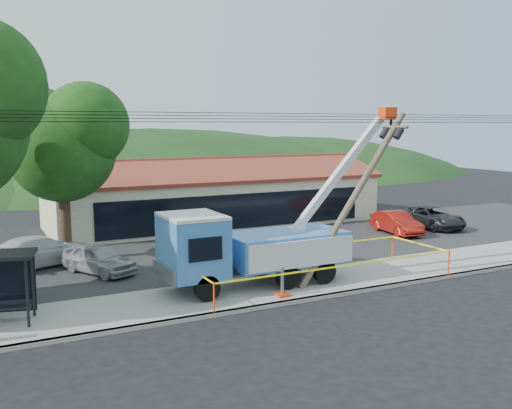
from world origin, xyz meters
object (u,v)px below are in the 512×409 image
object	(u,v)px
leaning_pole	(359,189)
car_white	(41,268)
utility_truck	(250,246)
car_dark	(431,229)
car_red	(396,235)
car_silver	(100,275)

from	to	relation	value
leaning_pole	car_white	xyz separation A→B (m)	(-12.01, 9.01, -4.13)
utility_truck	car_dark	size ratio (longest dim) A/B	2.22
utility_truck	car_white	xyz separation A→B (m)	(-7.44, 7.76, -1.83)
car_red	car_white	xyz separation A→B (m)	(-20.83, 1.37, 0.00)
car_red	car_white	size ratio (longest dim) A/B	0.82
leaning_pole	utility_truck	bearing A→B (deg)	164.69
utility_truck	car_silver	distance (m)	7.53
car_white	car_dark	size ratio (longest dim) A/B	1.03
leaning_pole	car_red	world-z (taller)	leaning_pole
car_silver	car_white	bearing A→B (deg)	104.01
leaning_pole	car_red	distance (m)	12.38
car_silver	car_white	distance (m)	3.45
car_silver	car_dark	xyz separation A→B (m)	(22.06, 1.82, 0.00)
leaning_pole	car_red	size ratio (longest dim) A/B	1.76
car_dark	utility_truck	bearing A→B (deg)	-154.82
car_white	car_dark	world-z (taller)	car_white
car_red	car_dark	size ratio (longest dim) A/B	0.84
car_silver	car_red	bearing A→B (deg)	-22.75
utility_truck	leaning_pole	xyz separation A→B (m)	(4.57, -1.25, 2.30)
utility_truck	car_white	size ratio (longest dim) A/B	2.15
car_silver	car_red	distance (m)	18.63
car_dark	car_white	bearing A→B (deg)	-179.12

